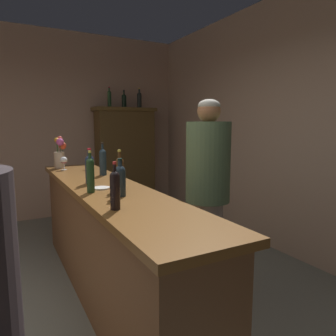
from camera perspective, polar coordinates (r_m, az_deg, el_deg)
name	(u,v)px	position (r m, az deg, el deg)	size (l,w,h in m)	color
floor	(74,333)	(2.69, -16.78, -26.82)	(8.21, 8.21, 0.00)	slate
wall_back	(25,126)	(5.42, -24.52, 7.03)	(5.15, 0.12, 3.00)	tan
wall_right	(316,126)	(3.69, 25.35, 6.86)	(0.12, 6.43, 3.00)	tan
bar_counter	(108,241)	(2.88, -10.84, -12.93)	(0.59, 3.13, 1.00)	brown
display_cabinet	(125,158)	(5.49, -7.76, 1.77)	(1.05, 0.41, 1.80)	#513C1D
wine_bottle_merlot	(120,179)	(2.32, -8.67, -2.02)	(0.08, 0.08, 0.28)	#1A2831
wine_bottle_malbec	(115,188)	(1.97, -9.62, -3.68)	(0.06, 0.06, 0.30)	black
wine_bottle_rose	(90,168)	(2.89, -14.05, 0.06)	(0.08, 0.08, 0.32)	#1E283E
wine_bottle_pinot	(120,172)	(2.55, -8.76, -0.72)	(0.07, 0.07, 0.32)	#452B13
wine_bottle_syrah	(103,161)	(3.32, -11.77, 1.29)	(0.07, 0.07, 0.34)	#1D2D36
wine_bottle_riesling	(90,174)	(2.49, -13.92, -1.00)	(0.06, 0.06, 0.33)	#1F3B1D
wine_glass_front	(89,160)	(3.78, -14.25, 1.39)	(0.07, 0.07, 0.15)	white
wine_glass_mid	(64,161)	(3.82, -18.42, 1.25)	(0.08, 0.08, 0.15)	white
flower_arrangement	(60,153)	(4.01, -19.07, 2.63)	(0.15, 0.15, 0.38)	tan
cheese_plate	(101,188)	(2.64, -12.02, -3.57)	(0.14, 0.14, 0.01)	white
display_bottle_left	(109,98)	(5.39, -10.61, 12.40)	(0.06, 0.06, 0.33)	#1E3C1E
display_bottle_midleft	(124,100)	(5.47, -8.00, 12.13)	(0.08, 0.08, 0.29)	black
display_bottle_center	(139,99)	(5.58, -5.24, 12.36)	(0.08, 0.08, 0.34)	black
bartender	(208,192)	(2.73, 7.21, -4.28)	(0.38, 0.38, 1.73)	#B0A29A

